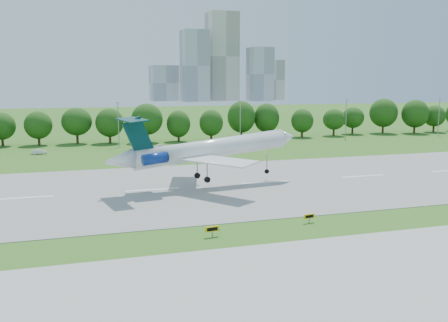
% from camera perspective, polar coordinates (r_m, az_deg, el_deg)
% --- Properties ---
extents(ground, '(600.00, 600.00, 0.00)m').
position_cam_1_polar(ground, '(66.87, 12.74, -6.59)').
color(ground, '#34671B').
rests_on(ground, ground).
extents(runway, '(400.00, 45.00, 0.08)m').
position_cam_1_polar(runway, '(88.75, 4.69, -2.49)').
color(runway, gray).
rests_on(runway, ground).
extents(taxiway, '(400.00, 23.00, 0.08)m').
position_cam_1_polar(taxiway, '(52.83, 22.67, -11.30)').
color(taxiway, '#ADADA8').
rests_on(taxiway, ground).
extents(tree_line, '(288.40, 8.40, 10.40)m').
position_cam_1_polar(tree_line, '(151.62, -4.76, 4.67)').
color(tree_line, '#382314').
rests_on(tree_line, ground).
extents(light_poles, '(175.90, 0.25, 12.19)m').
position_cam_1_polar(light_poles, '(141.34, -4.88, 4.41)').
color(light_poles, gray).
rests_on(light_poles, ground).
extents(skyline, '(127.00, 52.00, 80.00)m').
position_cam_1_polar(skyline, '(465.72, -0.64, 10.66)').
color(skyline, '#B2B2B7').
rests_on(skyline, ground).
extents(airliner, '(35.22, 25.27, 11.28)m').
position_cam_1_polar(airliner, '(83.81, -2.48, 1.34)').
color(airliner, white).
rests_on(airliner, ground).
extents(taxi_sign_left, '(1.62, 0.43, 1.13)m').
position_cam_1_polar(taxi_sign_left, '(64.69, 9.72, -6.26)').
color(taxi_sign_left, gray).
rests_on(taxi_sign_left, ground).
extents(taxi_sign_centre, '(1.77, 0.44, 1.24)m').
position_cam_1_polar(taxi_sign_centre, '(58.21, -1.35, -7.79)').
color(taxi_sign_centre, gray).
rests_on(taxi_sign_centre, ground).
extents(service_vehicle_a, '(3.78, 1.67, 1.21)m').
position_cam_1_polar(service_vehicle_a, '(131.23, -20.38, 0.99)').
color(service_vehicle_a, silver).
rests_on(service_vehicle_a, ground).
extents(service_vehicle_b, '(3.68, 1.85, 1.20)m').
position_cam_1_polar(service_vehicle_b, '(134.27, -7.23, 1.66)').
color(service_vehicle_b, white).
rests_on(service_vehicle_b, ground).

